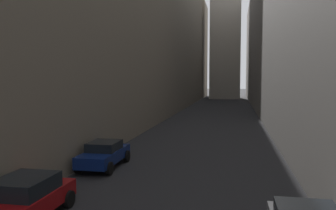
# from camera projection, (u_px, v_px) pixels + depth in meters

# --- Properties ---
(ground_plane) EXTENTS (264.00, 264.00, 0.00)m
(ground_plane) POSITION_uv_depth(u_px,v_px,m) (215.00, 116.00, 46.12)
(ground_plane) COLOR #232326
(building_block_left) EXTENTS (14.22, 108.00, 25.08)m
(building_block_left) POSITION_uv_depth(u_px,v_px,m) (128.00, 25.00, 49.54)
(building_block_left) COLOR #756B5B
(building_block_left) RESTS_ON ground
(building_block_right) EXTENTS (15.20, 108.00, 22.69)m
(building_block_right) POSITION_uv_depth(u_px,v_px,m) (320.00, 28.00, 44.77)
(building_block_right) COLOR slate
(building_block_right) RESTS_ON ground
(parked_car_left_second) EXTENTS (2.02, 3.92, 1.48)m
(parked_car_left_second) POSITION_uv_depth(u_px,v_px,m) (25.00, 197.00, 11.83)
(parked_car_left_second) COLOR maroon
(parked_car_left_second) RESTS_ON ground
(parked_car_left_third) EXTENTS (1.88, 4.19, 1.41)m
(parked_car_left_third) POSITION_uv_depth(u_px,v_px,m) (104.00, 154.00, 18.93)
(parked_car_left_third) COLOR navy
(parked_car_left_third) RESTS_ON ground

